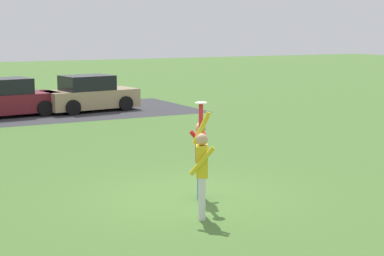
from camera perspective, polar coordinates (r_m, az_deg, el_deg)
ground_plane at (r=13.51m, az=-0.22°, el=-6.30°), size 120.00×120.00×0.00m
person_catcher at (r=13.10m, az=0.80°, el=-2.37°), size 0.51×0.59×2.08m
person_defender at (r=11.75m, az=0.91°, el=-3.71°), size 0.60×0.66×2.04m
frisbee_disc at (r=12.71m, az=0.83°, el=2.34°), size 0.24×0.24×0.02m
parked_car_maroon at (r=26.90m, az=-16.75°, el=2.58°), size 4.30×2.44×1.59m
parked_car_tan at (r=27.86m, az=-9.42°, el=3.05°), size 4.30×2.44×1.59m
parking_strip at (r=27.25m, az=-16.08°, el=1.15°), size 15.84×6.40×0.01m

